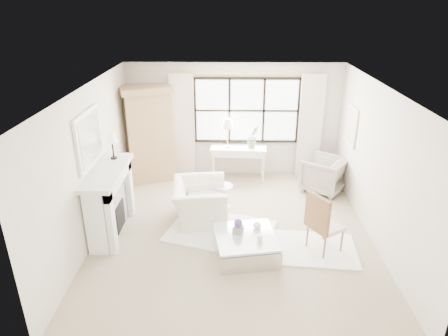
{
  "coord_description": "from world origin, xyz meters",
  "views": [
    {
      "loc": [
        -0.06,
        -6.36,
        4.06
      ],
      "look_at": [
        -0.18,
        0.2,
        1.22
      ],
      "focal_mm": 32.0,
      "sensor_mm": 36.0,
      "label": 1
    }
  ],
  "objects": [
    {
      "name": "pillar_candle",
      "position": [
        0.42,
        -0.86,
        0.44
      ],
      "size": [
        0.09,
        0.09,
        0.12
      ],
      "primitive_type": "cylinder",
      "color": "silver",
      "rests_on": "coffee_table"
    },
    {
      "name": "planter_flowers",
      "position": [
        0.07,
        -0.6,
        0.57
      ],
      "size": [
        0.14,
        0.14,
        0.14
      ],
      "primitive_type": "sphere",
      "color": "#5A317C",
      "rests_on": "planter_box"
    },
    {
      "name": "club_armchair",
      "position": [
        -0.66,
        0.5,
        0.38
      ],
      "size": [
        1.11,
        1.24,
        0.75
      ],
      "primitive_type": "imported",
      "rotation": [
        0.0,
        0.0,
        1.66
      ],
      "color": "white",
      "rests_on": "floor"
    },
    {
      "name": "wall_left",
      "position": [
        -2.5,
        0.0,
        1.35
      ],
      "size": [
        0.0,
        5.5,
        5.5
      ],
      "primitive_type": "plane",
      "rotation": [
        1.57,
        0.0,
        1.57
      ],
      "color": "beige",
      "rests_on": "ground"
    },
    {
      "name": "side_table",
      "position": [
        -0.2,
        0.96,
        0.33
      ],
      "size": [
        0.4,
        0.4,
        0.51
      ],
      "color": "white",
      "rests_on": "floor"
    },
    {
      "name": "mantel_lamp",
      "position": [
        -2.25,
        0.52,
        1.65
      ],
      "size": [
        0.22,
        0.22,
        0.51
      ],
      "color": "black",
      "rests_on": "fireplace"
    },
    {
      "name": "curtain_left",
      "position": [
        -1.2,
        2.65,
        1.24
      ],
      "size": [
        0.55,
        0.1,
        2.47
      ],
      "primitive_type": "cube",
      "color": "beige",
      "rests_on": "ground"
    },
    {
      "name": "art_frame",
      "position": [
        2.47,
        1.7,
        1.55
      ],
      "size": [
        0.04,
        0.62,
        0.82
      ],
      "primitive_type": "cube",
      "color": "white",
      "rests_on": "wall_right"
    },
    {
      "name": "mirror_glass",
      "position": [
        -2.44,
        0.0,
        1.84
      ],
      "size": [
        0.02,
        1.0,
        0.8
      ],
      "primitive_type": "cube",
      "color": "silver",
      "rests_on": "wall_left"
    },
    {
      "name": "coffee_vase",
      "position": [
        0.4,
        -0.46,
        0.46
      ],
      "size": [
        0.17,
        0.17,
        0.15
      ],
      "primitive_type": "imported",
      "rotation": [
        0.0,
        0.0,
        -0.19
      ],
      "color": "silver",
      "rests_on": "coffee_table"
    },
    {
      "name": "window_pane",
      "position": [
        0.3,
        2.73,
        1.6
      ],
      "size": [
        2.4,
        0.02,
        1.5
      ],
      "primitive_type": "cube",
      "color": "white",
      "rests_on": "wall_back"
    },
    {
      "name": "wingback_chair",
      "position": [
        2.03,
        1.82,
        0.39
      ],
      "size": [
        1.19,
        1.18,
        0.78
      ],
      "primitive_type": "imported",
      "rotation": [
        0.0,
        0.0,
        -2.2
      ],
      "color": "#A39A89",
      "rests_on": "floor"
    },
    {
      "name": "orchid_plant",
      "position": [
        0.45,
        2.41,
        1.07
      ],
      "size": [
        0.36,
        0.32,
        0.54
      ],
      "primitive_type": "imported",
      "rotation": [
        0.0,
        0.0,
        0.34
      ],
      "color": "#536D48",
      "rests_on": "console_table"
    },
    {
      "name": "wall_front",
      "position": [
        0.0,
        -2.75,
        1.35
      ],
      "size": [
        5.0,
        0.0,
        5.0
      ],
      "primitive_type": "plane",
      "rotation": [
        -1.57,
        0.0,
        0.0
      ],
      "color": "silver",
      "rests_on": "ground"
    },
    {
      "name": "art_canvas",
      "position": [
        2.45,
        1.7,
        1.55
      ],
      "size": [
        0.01,
        0.52,
        0.72
      ],
      "primitive_type": "cube",
      "color": "beige",
      "rests_on": "wall_right"
    },
    {
      "name": "ceiling",
      "position": [
        0.0,
        0.0,
        2.7
      ],
      "size": [
        5.5,
        5.5,
        0.0
      ],
      "primitive_type": "plane",
      "rotation": [
        3.14,
        0.0,
        0.0
      ],
      "color": "white",
      "rests_on": "ground"
    },
    {
      "name": "coffee_table",
      "position": [
        0.2,
        -0.69,
        0.18
      ],
      "size": [
        1.15,
        1.15,
        0.38
      ],
      "rotation": [
        0.0,
        0.0,
        0.17
      ],
      "color": "silver",
      "rests_on": "floor"
    },
    {
      "name": "floor",
      "position": [
        0.0,
        0.0,
        0.0
      ],
      "size": [
        5.5,
        5.5,
        0.0
      ],
      "primitive_type": "plane",
      "color": "tan",
      "rests_on": "ground"
    },
    {
      "name": "wall_back",
      "position": [
        0.0,
        2.75,
        1.35
      ],
      "size": [
        5.0,
        0.0,
        5.0
      ],
      "primitive_type": "plane",
      "rotation": [
        1.57,
        0.0,
        0.0
      ],
      "color": "beige",
      "rests_on": "ground"
    },
    {
      "name": "window_frame",
      "position": [
        0.3,
        2.72,
        1.6
      ],
      "size": [
        2.5,
        0.04,
        1.5
      ],
      "primitive_type": null,
      "color": "black",
      "rests_on": "wall_back"
    },
    {
      "name": "rug_left",
      "position": [
        -0.24,
        0.02,
        0.02
      ],
      "size": [
        2.2,
        1.84,
        0.03
      ],
      "primitive_type": "cube",
      "rotation": [
        0.0,
        0.0,
        -0.3
      ],
      "color": "white",
      "rests_on": "floor"
    },
    {
      "name": "fireplace",
      "position": [
        -2.27,
        0.0,
        0.65
      ],
      "size": [
        0.58,
        1.66,
        1.26
      ],
      "color": "silver",
      "rests_on": "ground"
    },
    {
      "name": "console_lamp",
      "position": [
        -0.14,
        2.43,
        1.36
      ],
      "size": [
        0.28,
        0.28,
        0.69
      ],
      "color": "gold",
      "rests_on": "console_table"
    },
    {
      "name": "curtain_right",
      "position": [
        1.8,
        2.65,
        1.24
      ],
      "size": [
        0.55,
        0.1,
        2.47
      ],
      "primitive_type": "cube",
      "color": "beige",
      "rests_on": "ground"
    },
    {
      "name": "mirror_frame",
      "position": [
        -2.47,
        0.0,
        1.84
      ],
      "size": [
        0.05,
        1.15,
        0.95
      ],
      "primitive_type": "cube",
      "color": "white",
      "rests_on": "wall_left"
    },
    {
      "name": "curtain_rod",
      "position": [
        0.3,
        2.67,
        2.47
      ],
      "size": [
        3.3,
        0.04,
        0.04
      ],
      "primitive_type": "cylinder",
      "rotation": [
        0.0,
        1.57,
        0.0
      ],
      "color": "gold",
      "rests_on": "wall_back"
    },
    {
      "name": "console_table",
      "position": [
        0.12,
        2.42,
        0.4
      ],
      "size": [
        1.33,
        0.53,
        0.8
      ],
      "rotation": [
        0.0,
        0.0,
        -0.06
      ],
      "color": "white",
      "rests_on": "floor"
    },
    {
      "name": "wall_right",
      "position": [
        2.5,
        0.0,
        1.35
      ],
      "size": [
        0.0,
        5.5,
        5.5
      ],
      "primitive_type": "plane",
      "rotation": [
        1.57,
        0.0,
        -1.57
      ],
      "color": "beige",
      "rests_on": "ground"
    },
    {
      "name": "armoire",
      "position": [
        -1.95,
        2.37,
        1.14
      ],
      "size": [
        1.29,
        1.05,
        2.24
      ],
      "rotation": [
        0.0,
        0.0,
        0.36
      ],
      "color": "tan",
      "rests_on": "floor"
    },
    {
      "name": "french_chair",
      "position": [
        1.54,
        -0.53,
        0.31
      ],
      "size": [
        0.67,
        0.66,
        1.08
      ],
      "rotation": [
        0.0,
        0.0,
        2.13
      ],
      "color": "#98673F",
      "rests_on": "floor"
    },
    {
      "name": "planter_box",
      "position": [
        0.07,
        -0.6,
        0.44
      ],
      "size": [
        0.19,
        0.19,
        0.12
      ],
      "primitive_type": "cube",
      "rotation": [
        0.0,
        0.0,
        -0.29
      ],
      "color": "slate",
      "rests_on": "coffee_table"
    },
    {
      "name": "rug_right",
      "position": [
        1.4,
        -0.52,
        0.01
      ],
      "size": [
        1.52,
        1.2,
        0.03
      ],
      "primitive_type": "cube",
      "rotation": [
        0.0,
        0.0,
        -0.09
      ],
      "color": "white",
      "rests_on": "floor"
    }
  ]
}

